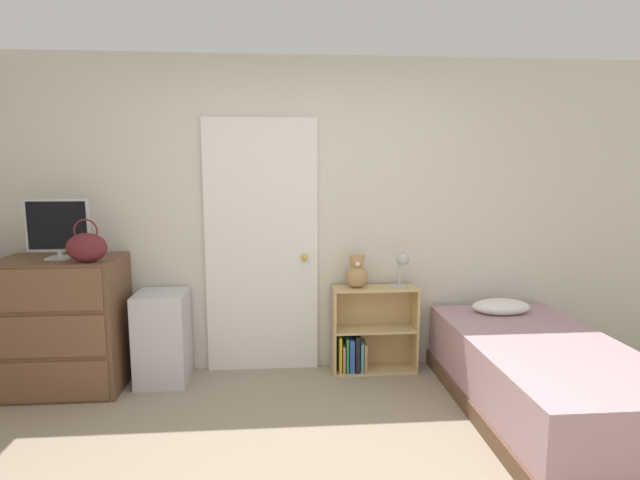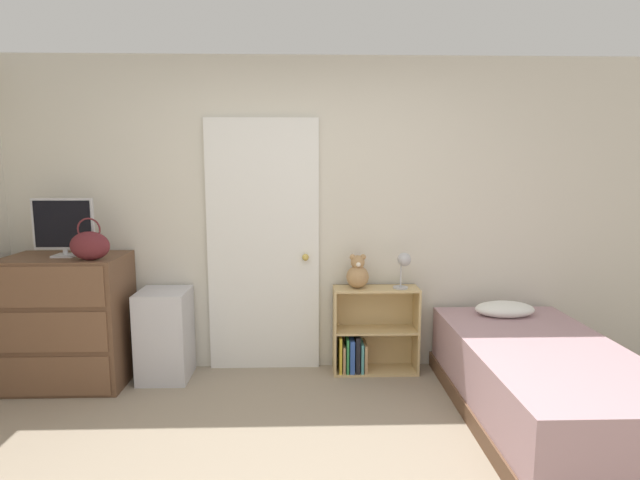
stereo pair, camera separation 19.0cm
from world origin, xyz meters
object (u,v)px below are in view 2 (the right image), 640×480
Objects in this scene: handbag at (90,245)px; teddy_bear at (358,273)px; bookshelf at (368,337)px; tv at (63,226)px; bed at (543,383)px; dresser at (69,321)px; storage_bin at (165,335)px; desk_lamp at (404,263)px.

handbag reaches higher than teddy_bear.
handbag is 2.25m from bookshelf.
teddy_bear reaches higher than bookshelf.
tv is 0.23× the size of bed.
dresser is at bearing -176.03° from teddy_bear.
teddy_bear is at bearing -172.69° from bookshelf.
storage_bin reaches higher than bookshelf.
desk_lamp is at bearing 2.59° from dresser.
dresser reaches higher than teddy_bear.
bookshelf is at bearing 4.17° from tv.
storage_bin reaches higher than bed.
bed is at bearing -15.81° from storage_bin.
bookshelf is 2.57× the size of teddy_bear.
bed is (0.79, -0.80, -0.66)m from desk_lamp.
teddy_bear is at bearing 174.05° from desk_lamp.
tv is 1.46× the size of handbag.
tv is 3.59m from bed.
tv is at bearing -173.38° from storage_bin.
desk_lamp reaches higher than teddy_bear.
storage_bin is (0.69, 0.08, -0.88)m from tv.
bed is at bearing -36.08° from teddy_bear.
tv is 0.64× the size of bookshelf.
bookshelf is 0.55m from teddy_bear.
storage_bin is at bearing 29.66° from handbag.
bookshelf reaches higher than bed.
bookshelf is at bearing 169.69° from desk_lamp.
tv reaches higher than desk_lamp.
bed is at bearing -11.39° from tv.
bookshelf is 0.37× the size of bed.
desk_lamp is (2.61, 0.12, 0.41)m from dresser.
tv reaches higher than dresser.
handbag is 3.28m from bed.
handbag is 0.44× the size of bookshelf.
handbag is 1.12× the size of teddy_bear.
dresser reaches higher than storage_bin.
tv reaches higher than bed.
storage_bin is 2.80m from bed.
tv is 2.62m from desk_lamp.
bookshelf is at bearing 4.10° from dresser.
desk_lamp reaches higher than bookshelf.
tv is at bearing -6.89° from dresser.
tv is 1.54× the size of desk_lamp.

